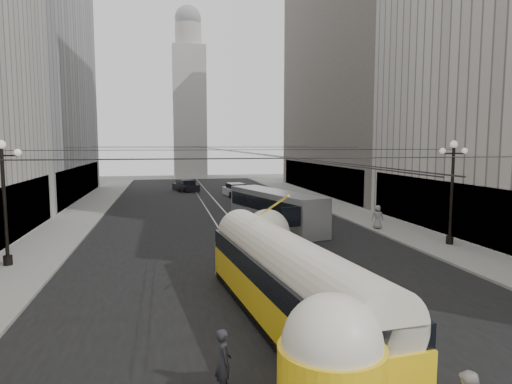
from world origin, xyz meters
name	(u,v)px	position (x,y,z in m)	size (l,w,h in m)	color
road	(220,216)	(0.00, 32.50, 0.00)	(20.00, 85.00, 0.02)	black
sidewalk_left	(83,213)	(-12.00, 36.00, 0.07)	(4.00, 72.00, 0.15)	gray
sidewalk_right	(335,206)	(12.00, 36.00, 0.07)	(4.00, 72.00, 0.15)	gray
rail_left	(211,216)	(-0.75, 32.50, 0.00)	(0.12, 85.00, 0.04)	gray
rail_right	(228,216)	(0.75, 32.50, 0.00)	(0.12, 85.00, 0.04)	gray
building_left_far	(19,70)	(-19.99, 48.00, 14.31)	(12.60, 28.60, 28.60)	#999999
building_right_far	(363,64)	(20.00, 48.00, 16.31)	(12.60, 32.60, 32.60)	#514C47
distant_tower	(189,97)	(0.00, 80.00, 14.97)	(6.00, 6.00, 31.36)	#B2AFA8
lamppost_left_mid	(4,195)	(-12.60, 18.00, 3.74)	(1.86, 0.44, 6.37)	black
lamppost_right_mid	(452,186)	(12.60, 18.00, 3.74)	(1.86, 0.44, 6.37)	black
catenary	(222,149)	(0.12, 31.49, 5.88)	(25.00, 72.00, 0.23)	black
streetcar	(287,281)	(-0.50, 8.11, 1.59)	(3.71, 14.85, 3.25)	yellow
city_bus	(275,208)	(3.43, 26.01, 1.53)	(5.23, 11.36, 2.79)	#AEB0B3
sedan_white_far	(236,190)	(3.66, 47.10, 0.71)	(2.68, 5.17, 1.56)	white
sedan_dark_far	(186,186)	(-1.99, 54.24, 0.69)	(3.53, 5.19, 1.52)	black
pedestrian_crossing_a	(224,362)	(-3.24, 4.08, 0.86)	(0.63, 0.41, 1.73)	#222227
pedestrian_sidewalk_right	(378,217)	(10.50, 23.55, 1.02)	(0.85, 0.52, 1.73)	gray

